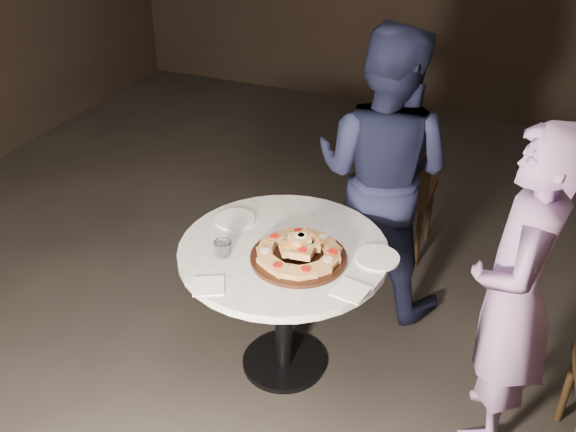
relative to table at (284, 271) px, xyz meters
The scene contains 12 objects.
floor 0.56m from the table, 29.28° to the right, with size 7.00×7.00×0.00m, color black.
table is the anchor object (origin of this frame).
serving_board 0.17m from the table, 31.40° to the right, with size 0.41×0.41×0.02m, color black.
focaccia_pile 0.20m from the table, 29.35° to the right, with size 0.36×0.36×0.10m.
plate_left 0.34m from the table, 158.50° to the left, with size 0.18×0.18×0.01m, color white.
plate_right 0.42m from the table, 10.52° to the left, with size 0.19×0.19×0.01m, color white.
water_glass 0.31m from the table, 143.01° to the right, with size 0.08×0.08×0.07m, color silver.
napkin_near 0.42m from the table, 114.45° to the right, with size 0.12×0.12×0.01m, color white.
napkin_far 0.42m from the table, 26.32° to the right, with size 0.13×0.13×0.01m, color white.
chair_far 1.14m from the table, 77.89° to the left, with size 0.37×0.39×0.79m.
diner_navy 0.76m from the table, 71.08° to the left, with size 0.73×0.57×1.50m, color #141832.
diner_teal 0.96m from the table, ahead, with size 0.52×0.34×1.42m, color #866BA4.
Camera 1 is at (0.81, -2.04, 2.24)m, focal length 40.00 mm.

